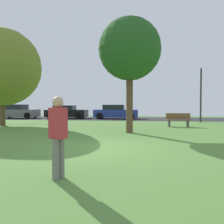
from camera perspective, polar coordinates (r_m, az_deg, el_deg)
The scene contains 10 objects.
ground_plane at distance 8.22m, azimuth -1.88°, elevation -8.63°, with size 44.00×44.00×0.00m, color #547F38.
road_strip at distance 24.06m, azimuth 4.31°, elevation -1.65°, with size 44.00×6.40×0.01m, color #28282B.
oak_tree_center at distance 12.54m, azimuth 4.36°, elevation 15.06°, with size 3.27×3.27×6.02m.
oak_tree_right at distance 18.40m, azimuth -25.55°, elevation 9.93°, with size 5.49×5.49×6.88m.
person_catcher at distance 4.79m, azimuth -13.13°, elevation -5.21°, with size 0.38×0.32×1.66m.
parked_car_grey at distance 27.17m, azimuth -22.22°, elevation 0.04°, with size 4.36×2.02×1.47m.
parked_car_black at distance 25.33m, azimuth -11.19°, elevation -0.06°, with size 4.35×2.09×1.37m.
parked_car_blue at distance 24.08m, azimuth 0.90°, elevation -0.06°, with size 4.53×1.92×1.45m.
park_bench at distance 16.09m, azimuth 15.99°, elevation -1.86°, with size 1.60×0.45×0.90m.
street_lamp_post at distance 20.77m, azimuth 21.02°, elevation 3.86°, with size 0.14×0.14×4.50m, color #2D2D33.
Camera 1 is at (1.31, -7.98, 1.51)m, focal length 37.13 mm.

